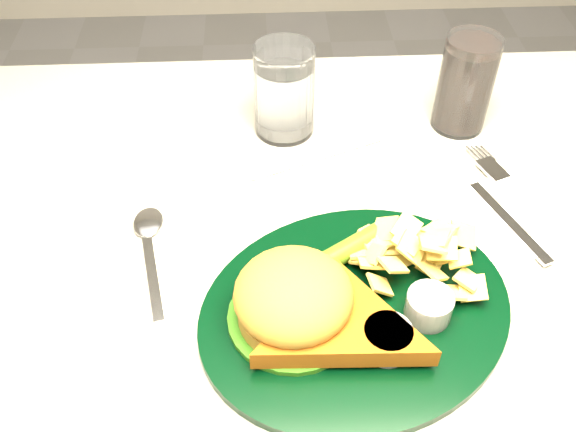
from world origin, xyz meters
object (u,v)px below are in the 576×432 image
table (291,402)px  cola_glass (465,84)px  fork_napkin (506,215)px  dinner_plate (358,291)px  water_glass (284,91)px

table → cola_glass: bearing=41.1°
table → fork_napkin: (0.26, 0.02, 0.38)m
dinner_plate → fork_napkin: size_ratio=1.78×
fork_napkin → water_glass: bearing=122.9°
table → cola_glass: cola_glass is taller
table → cola_glass: size_ratio=8.92×
table → fork_napkin: fork_napkin is taller
dinner_plate → cola_glass: bearing=37.0°
cola_glass → fork_napkin: 0.20m
cola_glass → fork_napkin: (0.01, -0.19, -0.06)m
fork_napkin → cola_glass: bearing=73.6°
water_glass → cola_glass: size_ratio=0.95×
table → water_glass: (0.00, 0.21, 0.44)m
dinner_plate → cola_glass: 0.37m
fork_napkin → dinner_plate: bearing=-167.5°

